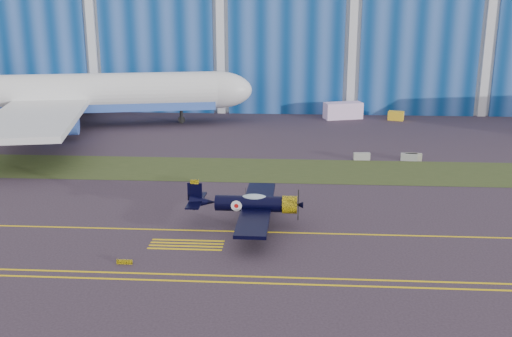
# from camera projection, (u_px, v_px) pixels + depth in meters

# --- Properties ---
(ground) EXTENTS (260.00, 260.00, 0.00)m
(ground) POSITION_uv_depth(u_px,v_px,m) (395.00, 215.00, 55.09)
(ground) COLOR #372C38
(ground) RESTS_ON ground
(grass_median) EXTENTS (260.00, 10.00, 0.02)m
(grass_median) POSITION_uv_depth(u_px,v_px,m) (376.00, 172.00, 68.52)
(grass_median) COLOR #475128
(grass_median) RESTS_ON ground
(hangar) EXTENTS (220.00, 45.70, 30.00)m
(hangar) POSITION_uv_depth(u_px,v_px,m) (343.00, 20.00, 119.84)
(hangar) COLOR silver
(hangar) RESTS_ON ground
(taxiway_centreline) EXTENTS (200.00, 0.20, 0.02)m
(taxiway_centreline) POSITION_uv_depth(u_px,v_px,m) (405.00, 235.00, 50.29)
(taxiway_centreline) COLOR yellow
(taxiway_centreline) RESTS_ON ground
(edge_line_near) EXTENTS (80.00, 0.20, 0.02)m
(edge_line_near) POSITION_uv_depth(u_px,v_px,m) (429.00, 288.00, 41.18)
(edge_line_near) COLOR yellow
(edge_line_near) RESTS_ON ground
(edge_line_far) EXTENTS (80.00, 0.20, 0.02)m
(edge_line_far) POSITION_uv_depth(u_px,v_px,m) (426.00, 282.00, 42.14)
(edge_line_far) COLOR yellow
(edge_line_far) RESTS_ON ground
(hold_short_ladder) EXTENTS (6.00, 2.40, 0.02)m
(hold_short_ladder) POSITION_uv_depth(u_px,v_px,m) (186.00, 245.00, 48.43)
(hold_short_ladder) COLOR yellow
(hold_short_ladder) RESTS_ON ground
(guard_board_left) EXTENTS (1.20, 0.15, 0.35)m
(guard_board_left) POSITION_uv_depth(u_px,v_px,m) (125.00, 262.00, 44.89)
(guard_board_left) COLOR yellow
(guard_board_left) RESTS_ON ground
(warbird) EXTENTS (11.48, 13.77, 4.03)m
(warbird) POSITION_uv_depth(u_px,v_px,m) (249.00, 204.00, 51.98)
(warbird) COLOR black
(warbird) RESTS_ON ground
(jetliner) EXTENTS (76.28, 68.57, 23.02)m
(jetliner) POSITION_uv_depth(u_px,v_px,m) (57.00, 51.00, 89.66)
(jetliner) COLOR white
(jetliner) RESTS_ON ground
(shipping_container) EXTENTS (6.61, 4.11, 2.67)m
(shipping_container) POSITION_uv_depth(u_px,v_px,m) (343.00, 111.00, 98.50)
(shipping_container) COLOR #F1CAFB
(shipping_container) RESTS_ON ground
(tug) EXTENTS (2.78, 2.15, 1.43)m
(tug) POSITION_uv_depth(u_px,v_px,m) (396.00, 116.00, 97.48)
(tug) COLOR yellow
(tug) RESTS_ON ground
(barrier_a) EXTENTS (2.04, 0.76, 0.90)m
(barrier_a) POSITION_uv_depth(u_px,v_px,m) (362.00, 156.00, 73.59)
(barrier_a) COLOR #9A9994
(barrier_a) RESTS_ON ground
(barrier_b) EXTENTS (2.06, 0.82, 0.90)m
(barrier_b) POSITION_uv_depth(u_px,v_px,m) (409.00, 157.00, 73.27)
(barrier_b) COLOR gray
(barrier_b) RESTS_ON ground
(barrier_c) EXTENTS (2.06, 0.85, 0.90)m
(barrier_c) POSITION_uv_depth(u_px,v_px,m) (413.00, 157.00, 73.36)
(barrier_c) COLOR #9F9E89
(barrier_c) RESTS_ON ground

